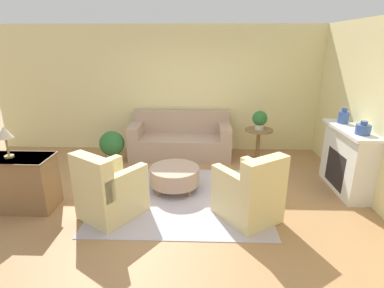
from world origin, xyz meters
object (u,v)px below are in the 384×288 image
Objects in this scene: armchair_left at (109,192)px; ottoman_table at (175,175)px; dresser at (15,182)px; potted_plant_floor at (112,145)px; side_table at (258,139)px; potted_plant_on_side_table at (260,119)px; vase_mantel_near at (344,117)px; table_lamp at (5,134)px; couch at (181,141)px; armchair_right at (250,194)px; vase_mantel_far at (363,129)px.

armchair_left reaches higher than ottoman_table.
dresser is 1.77× the size of potted_plant_floor.
side_table is (2.52, 2.30, 0.09)m from armchair_left.
potted_plant_on_side_table is at bearing 27.62° from dresser.
side_table is 2.59× the size of vase_mantel_near.
side_table is at bearing 27.62° from table_lamp.
potted_plant_floor is (-1.41, -0.45, 0.04)m from couch.
armchair_right is at bearing -102.68° from potted_plant_on_side_table.
armchair_right is 3.50m from dresser.
armchair_left is 2.16m from potted_plant_floor.
armchair_left is 2.28× the size of table_lamp.
armchair_right is 3.59m from table_lamp.
armchair_left is 1.26× the size of ottoman_table.
couch is 1.78m from potted_plant_on_side_table.
ottoman_table is at bearing -40.71° from potted_plant_floor.
potted_plant_floor is at bearing 169.69° from vase_mantel_near.
vase_mantel_near is at bearing 11.87° from dresser.
table_lamp is at bearing -116.33° from potted_plant_floor.
side_table is at bearing 135.00° from potted_plant_on_side_table.
armchair_left is at bearing -160.88° from vase_mantel_near.
armchair_left reaches higher than couch.
vase_mantel_far is at bearing -90.00° from vase_mantel_near.
armchair_left is 2.70× the size of potted_plant_on_side_table.
vase_mantel_near reaches higher than potted_plant_floor.
side_table is 3.09m from potted_plant_floor.
armchair_left is 1.23m from ottoman_table.
dresser reaches higher than side_table.
ottoman_table is 2.45m from dresser.
potted_plant_on_side_table reaches higher than couch.
armchair_left is 2.01m from armchair_right.
potted_plant_floor is 2.24m from table_lamp.
couch is at bearing 172.09° from potted_plant_on_side_table.
table_lamp reaches higher than armchair_right.
armchair_left is (-0.85, -2.53, 0.04)m from couch.
armchair_right is 1.57× the size of potted_plant_floor.
armchair_right is at bearing -143.30° from vase_mantel_near.
potted_plant_on_side_table is at bearing 4.01° from potted_plant_floor.
dresser is (-1.49, 0.20, 0.04)m from armchair_left.
armchair_right is 0.89× the size of dresser.
vase_mantel_far is (2.90, -1.90, 0.83)m from couch.
armchair_right is 2.41m from potted_plant_on_side_table.
couch is 2.78m from armchair_right.
armchair_right reaches higher than couch.
vase_mantel_far is (3.75, 0.63, 0.79)m from armchair_left.
couch is 5.55× the size of potted_plant_on_side_table.
vase_mantel_far is (1.23, -1.67, 0.70)m from side_table.
table_lamp is at bearing 172.37° from armchair_left.
dresser is (-4.01, -2.10, -0.05)m from side_table.
vase_mantel_far is at bearing -4.50° from ottoman_table.
dresser is 4.47× the size of vase_mantel_near.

